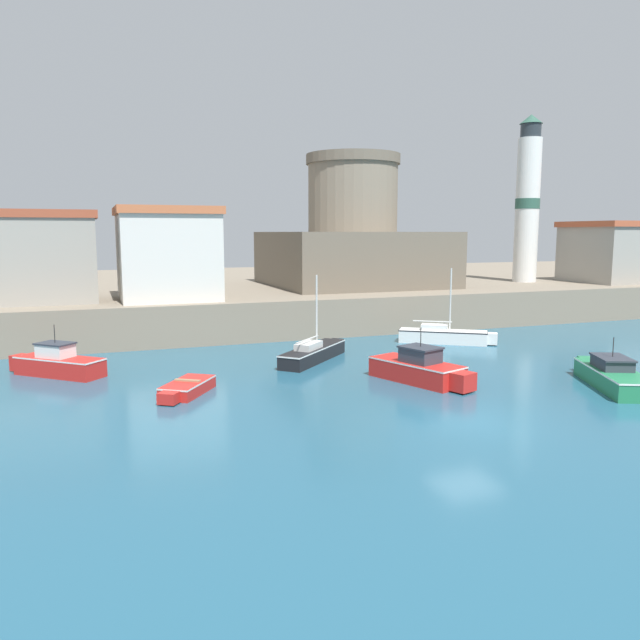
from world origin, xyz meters
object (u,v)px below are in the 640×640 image
at_px(motorboat_green_5, 612,375).
at_px(harbor_shed_near_wharf, 167,253).
at_px(sailboat_white_2, 444,335).
at_px(harbor_shed_far_end, 619,251).
at_px(harbor_shed_mid_row, 37,256).
at_px(lighthouse, 528,202).
at_px(dinghy_red_0, 186,388).
at_px(sailboat_black_3, 314,352).
at_px(motorboat_red_4, 57,363).
at_px(motorboat_red_1, 420,369).
at_px(fortress, 353,242).

height_order(motorboat_green_5, harbor_shed_near_wharf, harbor_shed_near_wharf).
xyz_separation_m(sailboat_white_2, harbor_shed_far_end, (23.82, 9.39, 4.84)).
xyz_separation_m(motorboat_green_5, harbor_shed_mid_row, (-25.30, 21.55, 5.00)).
distance_m(sailboat_white_2, lighthouse, 22.06).
relative_size(sailboat_white_2, motorboat_green_5, 0.90).
relative_size(dinghy_red_0, harbor_shed_far_end, 0.41).
relative_size(dinghy_red_0, sailboat_black_3, 0.67).
bearing_deg(lighthouse, harbor_shed_far_end, -19.87).
distance_m(sailboat_black_3, motorboat_red_4, 13.18).
height_order(motorboat_red_1, motorboat_green_5, motorboat_red_1).
xyz_separation_m(sailboat_black_3, harbor_shed_mid_row, (-14.46, 11.24, 5.06)).
height_order(motorboat_red_4, harbor_shed_mid_row, harbor_shed_mid_row).
xyz_separation_m(motorboat_red_4, fortress, (22.67, 15.69, 5.58)).
height_order(sailboat_white_2, fortress, fortress).
bearing_deg(lighthouse, sailboat_black_3, -150.29).
relative_size(lighthouse, harbor_shed_far_end, 1.68).
distance_m(harbor_shed_near_wharf, harbor_shed_mid_row, 8.01).
bearing_deg(dinghy_red_0, motorboat_red_4, 132.44).
bearing_deg(harbor_shed_mid_row, sailboat_white_2, -20.30).
relative_size(dinghy_red_0, fortress, 0.27).
relative_size(motorboat_green_5, harbor_shed_mid_row, 0.85).
bearing_deg(harbor_shed_near_wharf, harbor_shed_far_end, 1.28).
distance_m(motorboat_red_1, sailboat_white_2, 11.00).
distance_m(sailboat_white_2, harbor_shed_far_end, 26.05).
bearing_deg(harbor_shed_mid_row, lighthouse, 4.76).
bearing_deg(harbor_shed_near_wharf, motorboat_green_5, -50.65).
distance_m(sailboat_white_2, harbor_shed_mid_row, 26.27).
relative_size(sailboat_white_2, harbor_shed_near_wharf, 0.80).
distance_m(sailboat_white_2, harbor_shed_near_wharf, 19.00).
xyz_separation_m(sailboat_white_2, harbor_shed_near_wharf, (-16.18, 8.50, 5.17)).
height_order(sailboat_white_2, harbor_shed_far_end, harbor_shed_far_end).
bearing_deg(motorboat_red_4, harbor_shed_mid_row, 97.47).
xyz_separation_m(motorboat_red_1, harbor_shed_far_end, (30.53, 18.10, 4.70)).
distance_m(dinghy_red_0, motorboat_green_5, 19.31).
distance_m(lighthouse, harbor_shed_mid_row, 40.36).
xyz_separation_m(motorboat_red_1, motorboat_red_4, (-16.13, 7.49, -0.02)).
xyz_separation_m(motorboat_red_4, lighthouse, (38.67, 13.50, 9.13)).
bearing_deg(harbor_shed_mid_row, motorboat_red_4, -82.53).
bearing_deg(harbor_shed_far_end, dinghy_red_0, -158.12).
relative_size(motorboat_red_1, harbor_shed_mid_row, 0.75).
bearing_deg(fortress, sailboat_black_3, -119.63).
relative_size(sailboat_white_2, lighthouse, 0.39).
bearing_deg(harbor_shed_mid_row, motorboat_green_5, -40.42).
bearing_deg(motorboat_red_4, sailboat_black_3, -4.69).
bearing_deg(lighthouse, fortress, 172.20).
relative_size(dinghy_red_0, harbor_shed_mid_row, 0.48).
bearing_deg(sailboat_black_3, harbor_shed_mid_row, 142.15).
bearing_deg(motorboat_green_5, lighthouse, 59.42).
distance_m(dinghy_red_0, motorboat_red_4, 8.07).
bearing_deg(sailboat_white_2, harbor_shed_mid_row, 159.70).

